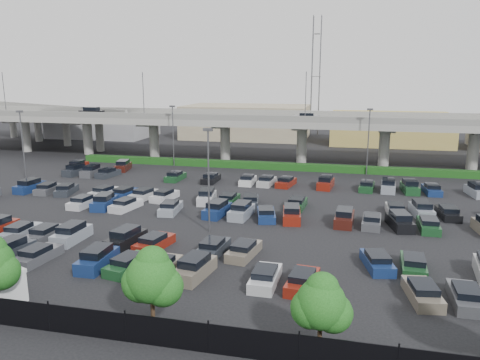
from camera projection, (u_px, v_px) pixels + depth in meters
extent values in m
plane|color=black|center=(229.00, 210.00, 54.01)|extent=(280.00, 280.00, 0.00)
cube|color=gray|center=(274.00, 121.00, 82.85)|extent=(150.00, 13.00, 1.10)
cube|color=slate|center=(268.00, 118.00, 76.69)|extent=(150.00, 0.50, 1.00)
cube|color=slate|center=(279.00, 113.00, 88.57)|extent=(150.00, 0.50, 1.00)
cylinder|color=gray|center=(26.00, 135.00, 95.02)|extent=(1.80, 1.80, 6.70)
cube|color=slate|center=(24.00, 120.00, 94.33)|extent=(2.60, 9.75, 0.50)
cylinder|color=gray|center=(88.00, 137.00, 91.91)|extent=(1.80, 1.80, 6.70)
cube|color=slate|center=(87.00, 121.00, 91.23)|extent=(2.60, 9.75, 0.50)
cylinder|color=gray|center=(154.00, 139.00, 88.81)|extent=(1.80, 1.80, 6.70)
cube|color=slate|center=(153.00, 123.00, 88.12)|extent=(2.60, 9.75, 0.50)
cylinder|color=gray|center=(225.00, 142.00, 85.70)|extent=(1.80, 1.80, 6.70)
cube|color=slate|center=(225.00, 124.00, 85.01)|extent=(2.60, 9.75, 0.50)
cylinder|color=gray|center=(302.00, 144.00, 82.59)|extent=(1.80, 1.80, 6.70)
cube|color=slate|center=(302.00, 126.00, 81.91)|extent=(2.60, 9.75, 0.50)
cylinder|color=gray|center=(384.00, 147.00, 79.49)|extent=(1.80, 1.80, 6.70)
cube|color=slate|center=(385.00, 128.00, 78.80)|extent=(2.60, 9.75, 0.50)
cylinder|color=gray|center=(473.00, 150.00, 76.38)|extent=(1.80, 1.80, 6.70)
cube|color=slate|center=(475.00, 130.00, 75.69)|extent=(2.60, 9.75, 0.50)
cube|color=black|center=(92.00, 113.00, 87.31)|extent=(4.40, 1.82, 1.05)
cube|color=black|center=(91.00, 109.00, 87.14)|extent=(2.60, 1.60, 0.65)
cube|color=#4A4B50|center=(307.00, 118.00, 78.46)|extent=(4.40, 1.82, 0.82)
cube|color=black|center=(307.00, 114.00, 78.33)|extent=(2.30, 1.60, 0.50)
cylinder|color=#4D4E52|center=(4.00, 94.00, 87.16)|extent=(0.14, 0.14, 8.00)
cylinder|color=#4D4E52|center=(143.00, 96.00, 80.95)|extent=(0.14, 0.14, 8.00)
cylinder|color=#4D4E52|center=(306.00, 97.00, 74.74)|extent=(0.14, 0.14, 8.00)
cube|color=gray|center=(53.00, 112.00, 104.85)|extent=(50.93, 30.13, 1.10)
cube|color=slate|center=(52.00, 107.00, 104.62)|extent=(47.34, 22.43, 1.00)
cylinder|color=gray|center=(13.00, 124.00, 117.15)|extent=(1.60, 1.60, 6.70)
cylinder|color=gray|center=(38.00, 127.00, 109.92)|extent=(1.60, 1.60, 6.70)
cylinder|color=gray|center=(67.00, 131.00, 102.68)|extent=(1.60, 1.60, 6.70)
cylinder|color=gray|center=(100.00, 135.00, 95.45)|extent=(1.60, 1.60, 6.70)
cube|color=#144113|center=(267.00, 166.00, 77.66)|extent=(66.00, 1.60, 1.10)
cube|color=black|center=(110.00, 326.00, 27.20)|extent=(70.00, 0.06, 1.80)
cylinder|color=black|center=(49.00, 316.00, 28.07)|extent=(0.10, 0.10, 2.00)
cylinder|color=black|center=(126.00, 326.00, 26.96)|extent=(0.10, 0.10, 2.00)
cylinder|color=black|center=(208.00, 337.00, 25.85)|extent=(0.10, 0.10, 2.00)
cylinder|color=black|center=(299.00, 348.00, 24.74)|extent=(0.10, 0.10, 2.00)
sphere|color=#164913|center=(1.00, 272.00, 29.98)|extent=(2.39, 2.39, 2.39)
cylinder|color=#332316|center=(153.00, 315.00, 28.27)|extent=(0.26, 0.26, 1.97)
sphere|color=#164913|center=(151.00, 278.00, 27.75)|extent=(3.07, 3.07, 3.07)
sphere|color=#164913|center=(164.00, 287.00, 27.81)|extent=(2.41, 2.41, 2.41)
sphere|color=#164913|center=(142.00, 282.00, 27.88)|extent=(2.41, 2.41, 2.41)
sphere|color=#164913|center=(152.00, 263.00, 27.66)|extent=(2.08, 2.08, 2.08)
cylinder|color=#332316|center=(319.00, 341.00, 25.66)|extent=(0.26, 0.26, 1.80)
sphere|color=#164913|center=(321.00, 304.00, 25.19)|extent=(2.79, 2.79, 2.79)
sphere|color=#164913|center=(333.00, 313.00, 25.25)|extent=(2.19, 2.19, 2.19)
sphere|color=#164913|center=(310.00, 309.00, 25.30)|extent=(2.19, 2.19, 2.19)
sphere|color=#164913|center=(322.00, 289.00, 25.12)|extent=(1.89, 1.89, 1.89)
cube|color=#292D35|center=(9.00, 252.00, 39.53)|extent=(2.42, 4.61, 1.05)
cube|color=black|center=(8.00, 243.00, 39.35)|extent=(1.95, 2.80, 0.65)
cube|color=#4A4B50|center=(38.00, 256.00, 38.95)|extent=(2.21, 4.55, 0.82)
cube|color=black|center=(36.00, 250.00, 38.62)|extent=(1.80, 2.44, 0.50)
cube|color=navy|center=(97.00, 261.00, 37.70)|extent=(1.92, 4.44, 1.05)
cube|color=black|center=(97.00, 251.00, 37.52)|extent=(1.66, 2.64, 0.65)
cube|color=#1A4923|center=(129.00, 265.00, 37.11)|extent=(2.69, 4.68, 0.82)
cube|color=black|center=(127.00, 259.00, 36.79)|extent=(2.04, 2.58, 0.50)
cube|color=#73695A|center=(161.00, 268.00, 36.50)|extent=(2.11, 4.51, 0.82)
cube|color=black|center=(160.00, 262.00, 36.18)|extent=(1.75, 2.40, 0.50)
cube|color=#73695A|center=(195.00, 270.00, 35.87)|extent=(2.46, 4.62, 1.05)
cube|color=black|center=(194.00, 260.00, 35.69)|extent=(1.98, 2.81, 0.65)
cube|color=silver|center=(265.00, 279.00, 34.67)|extent=(1.93, 4.44, 0.82)
cube|color=black|center=(265.00, 272.00, 34.35)|extent=(1.66, 2.34, 0.50)
cube|color=maroon|center=(302.00, 282.00, 34.06)|extent=(2.32, 4.58, 0.82)
cube|color=black|center=(302.00, 275.00, 33.74)|extent=(1.86, 2.47, 0.50)
cube|color=#73695A|center=(422.00, 294.00, 32.23)|extent=(2.46, 4.62, 0.82)
cube|color=black|center=(423.00, 287.00, 31.91)|extent=(1.93, 2.51, 0.50)
cube|color=#4A4B50|center=(465.00, 298.00, 31.62)|extent=(1.88, 4.42, 0.82)
cube|color=black|center=(467.00, 291.00, 31.30)|extent=(1.63, 2.32, 0.50)
cube|color=#8C94A1|center=(21.00, 232.00, 44.92)|extent=(1.91, 4.44, 0.82)
cube|color=black|center=(19.00, 227.00, 44.59)|extent=(1.65, 2.33, 0.50)
cube|color=#4A4B50|center=(46.00, 235.00, 44.31)|extent=(2.01, 4.47, 0.82)
cube|color=black|center=(44.00, 229.00, 43.98)|extent=(1.70, 2.37, 0.50)
cube|color=#8C94A1|center=(72.00, 236.00, 43.67)|extent=(1.88, 4.42, 1.05)
cube|color=black|center=(71.00, 227.00, 43.49)|extent=(1.64, 2.62, 0.65)
cube|color=black|center=(126.00, 240.00, 42.45)|extent=(2.51, 4.64, 1.05)
cube|color=black|center=(125.00, 232.00, 42.27)|extent=(2.00, 2.83, 0.65)
cube|color=maroon|center=(154.00, 244.00, 41.87)|extent=(2.60, 4.66, 0.82)
cube|color=black|center=(153.00, 238.00, 41.54)|extent=(2.00, 2.56, 0.50)
cube|color=#292D35|center=(213.00, 249.00, 40.65)|extent=(2.18, 4.54, 0.82)
cube|color=black|center=(212.00, 243.00, 40.32)|extent=(1.79, 2.43, 0.50)
cube|color=#73695A|center=(244.00, 251.00, 40.04)|extent=(2.47, 4.63, 0.82)
cube|color=black|center=(243.00, 245.00, 39.71)|extent=(1.94, 2.52, 0.50)
cube|color=navy|center=(377.00, 263.00, 37.60)|extent=(2.74, 4.69, 0.82)
cube|color=black|center=(378.00, 256.00, 37.27)|extent=(2.06, 2.59, 0.50)
cube|color=#1A4923|center=(413.00, 266.00, 36.99)|extent=(2.06, 4.49, 0.82)
cube|color=black|center=(414.00, 259.00, 36.66)|extent=(1.73, 2.38, 0.50)
cube|color=silver|center=(83.00, 203.00, 55.37)|extent=(2.02, 4.48, 0.82)
cube|color=black|center=(82.00, 198.00, 55.05)|extent=(1.71, 2.37, 0.50)
cube|color=navy|center=(104.00, 203.00, 54.74)|extent=(2.37, 4.60, 1.05)
cube|color=black|center=(104.00, 197.00, 54.56)|extent=(1.92, 2.78, 0.65)
cube|color=silver|center=(126.00, 206.00, 54.15)|extent=(2.55, 4.65, 0.82)
cube|color=black|center=(125.00, 201.00, 53.83)|extent=(1.97, 2.54, 0.50)
cube|color=#8C94A1|center=(171.00, 209.00, 52.93)|extent=(2.23, 4.55, 0.82)
cube|color=black|center=(170.00, 204.00, 52.61)|extent=(1.81, 2.44, 0.50)
cube|color=navy|center=(217.00, 211.00, 51.69)|extent=(2.42, 4.61, 1.05)
cube|color=black|center=(217.00, 204.00, 51.51)|extent=(1.95, 2.80, 0.65)
cube|color=#8C94A1|center=(241.00, 212.00, 51.08)|extent=(2.22, 4.55, 1.05)
cube|color=black|center=(241.00, 205.00, 50.90)|extent=(1.83, 2.74, 0.65)
cube|color=navy|center=(266.00, 215.00, 50.49)|extent=(2.74, 4.69, 0.82)
cube|color=black|center=(266.00, 210.00, 50.17)|extent=(2.07, 2.60, 0.50)
cube|color=maroon|center=(292.00, 216.00, 49.86)|extent=(2.37, 4.60, 1.05)
cube|color=black|center=(292.00, 208.00, 49.68)|extent=(1.93, 2.79, 0.65)
cube|color=#411711|center=(344.00, 219.00, 48.64)|extent=(2.09, 4.51, 1.05)
cube|color=black|center=(345.00, 212.00, 48.46)|extent=(1.76, 2.70, 0.65)
cube|color=#4A4B50|center=(372.00, 222.00, 48.05)|extent=(2.16, 4.53, 0.82)
cube|color=black|center=(372.00, 217.00, 47.72)|extent=(1.78, 2.42, 0.50)
cube|color=black|center=(400.00, 223.00, 47.42)|extent=(2.69, 4.68, 1.05)
cube|color=black|center=(400.00, 215.00, 47.24)|extent=(2.10, 2.87, 0.65)
cube|color=#1A4923|center=(428.00, 226.00, 46.83)|extent=(1.86, 4.42, 0.82)
cube|color=black|center=(429.00, 221.00, 46.50)|extent=(1.62, 2.31, 0.50)
cube|color=navy|center=(30.00, 187.00, 62.54)|extent=(2.16, 4.53, 1.05)
cube|color=black|center=(29.00, 181.00, 62.36)|extent=(1.80, 2.72, 0.65)
cube|color=#4A4B50|center=(48.00, 189.00, 61.96)|extent=(2.27, 4.57, 0.82)
cube|color=black|center=(47.00, 185.00, 61.63)|extent=(1.83, 2.45, 0.50)
cube|color=#292D35|center=(67.00, 191.00, 61.35)|extent=(2.75, 4.69, 0.82)
cube|color=black|center=(65.00, 186.00, 61.03)|extent=(2.07, 2.60, 0.50)
cube|color=silver|center=(105.00, 193.00, 60.13)|extent=(2.57, 4.65, 0.82)
cube|color=black|center=(103.00, 188.00, 59.80)|extent=(1.98, 2.55, 0.50)
cube|color=navy|center=(124.00, 194.00, 59.52)|extent=(2.51, 4.64, 0.82)
cube|color=black|center=(123.00, 190.00, 59.19)|extent=(1.95, 2.53, 0.50)
cube|color=#BBBBBD|center=(144.00, 195.00, 58.91)|extent=(2.67, 4.68, 0.82)
cube|color=black|center=(143.00, 191.00, 58.58)|extent=(2.03, 2.57, 0.50)
cube|color=silver|center=(165.00, 197.00, 58.30)|extent=(2.52, 4.64, 0.82)
cube|color=black|center=(164.00, 192.00, 57.97)|extent=(1.96, 2.53, 0.50)
cube|color=silver|center=(207.00, 198.00, 57.05)|extent=(2.43, 4.61, 1.05)
cube|color=black|center=(207.00, 192.00, 56.87)|extent=(1.96, 2.80, 0.65)
cube|color=#1A4923|center=(229.00, 200.00, 56.47)|extent=(1.93, 4.44, 0.82)
cube|color=black|center=(228.00, 196.00, 56.14)|extent=(1.66, 2.34, 0.50)
cube|color=#292D35|center=(251.00, 202.00, 55.86)|extent=(2.53, 4.64, 0.82)
cube|color=black|center=(250.00, 197.00, 55.53)|extent=(1.96, 2.53, 0.50)
cube|color=#1A4923|center=(297.00, 205.00, 54.63)|extent=(2.15, 4.53, 0.82)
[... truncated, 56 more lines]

